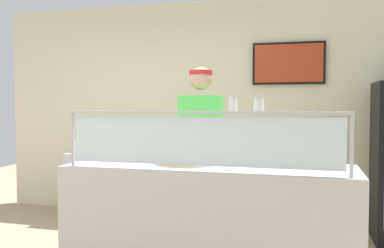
{
  "coord_description": "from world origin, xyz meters",
  "views": [
    {
      "loc": [
        1.83,
        -2.79,
        1.41
      ],
      "look_at": [
        0.95,
        0.39,
        1.27
      ],
      "focal_mm": 39.61,
      "sensor_mm": 36.0,
      "label": 1
    }
  ],
  "objects_px": {
    "pizza_tray": "(187,161)",
    "parmesan_shaker": "(233,105)",
    "pepper_flake_shaker": "(259,105)",
    "pizza_server": "(190,159)",
    "pizza_box_stack": "(100,147)",
    "worker_figure": "(201,149)"
  },
  "relations": [
    {
      "from": "pizza_tray",
      "to": "parmesan_shaker",
      "type": "relative_size",
      "value": 5.28
    },
    {
      "from": "pizza_tray",
      "to": "pepper_flake_shaker",
      "type": "distance_m",
      "value": 0.83
    },
    {
      "from": "parmesan_shaker",
      "to": "pizza_tray",
      "type": "bearing_deg",
      "value": 140.97
    },
    {
      "from": "pizza_tray",
      "to": "pizza_server",
      "type": "bearing_deg",
      "value": -33.01
    },
    {
      "from": "pepper_flake_shaker",
      "to": "pizza_box_stack",
      "type": "distance_m",
      "value": 2.86
    },
    {
      "from": "pizza_server",
      "to": "worker_figure",
      "type": "xyz_separation_m",
      "value": [
        -0.06,
        0.59,
        0.02
      ]
    },
    {
      "from": "worker_figure",
      "to": "pizza_box_stack",
      "type": "height_order",
      "value": "worker_figure"
    },
    {
      "from": "parmesan_shaker",
      "to": "pepper_flake_shaker",
      "type": "relative_size",
      "value": 1.06
    },
    {
      "from": "parmesan_shaker",
      "to": "pizza_box_stack",
      "type": "height_order",
      "value": "parmesan_shaker"
    },
    {
      "from": "pizza_server",
      "to": "parmesan_shaker",
      "type": "xyz_separation_m",
      "value": [
        0.4,
        -0.33,
        0.43
      ]
    },
    {
      "from": "pizza_server",
      "to": "pepper_flake_shaker",
      "type": "distance_m",
      "value": 0.78
    },
    {
      "from": "pizza_tray",
      "to": "pizza_box_stack",
      "type": "relative_size",
      "value": 1.07
    },
    {
      "from": "pizza_server",
      "to": "pizza_box_stack",
      "type": "bearing_deg",
      "value": 135.9
    },
    {
      "from": "pizza_box_stack",
      "to": "pizza_server",
      "type": "bearing_deg",
      "value": -43.76
    },
    {
      "from": "parmesan_shaker",
      "to": "pizza_server",
      "type": "bearing_deg",
      "value": 140.54
    },
    {
      "from": "pepper_flake_shaker",
      "to": "pizza_tray",
      "type": "bearing_deg",
      "value": 150.07
    },
    {
      "from": "worker_figure",
      "to": "pizza_box_stack",
      "type": "bearing_deg",
      "value": 148.85
    },
    {
      "from": "pepper_flake_shaker",
      "to": "pizza_box_stack",
      "type": "relative_size",
      "value": 0.19
    },
    {
      "from": "pizza_server",
      "to": "pizza_box_stack",
      "type": "relative_size",
      "value": 0.58
    },
    {
      "from": "pizza_tray",
      "to": "pepper_flake_shaker",
      "type": "bearing_deg",
      "value": -29.93
    },
    {
      "from": "pizza_server",
      "to": "parmesan_shaker",
      "type": "relative_size",
      "value": 2.88
    },
    {
      "from": "pizza_tray",
      "to": "parmesan_shaker",
      "type": "bearing_deg",
      "value": -39.03
    }
  ]
}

